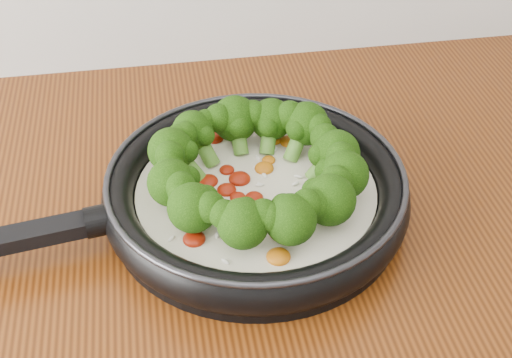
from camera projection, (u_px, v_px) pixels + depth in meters
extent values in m
cylinder|color=black|center=(256.00, 208.00, 0.80)|extent=(0.38, 0.38, 0.01)
torus|color=black|center=(256.00, 191.00, 0.79)|extent=(0.40, 0.40, 0.04)
torus|color=#2D2D33|center=(256.00, 175.00, 0.77)|extent=(0.39, 0.39, 0.01)
cube|color=black|center=(12.00, 239.00, 0.72)|extent=(0.21, 0.06, 0.02)
cylinder|color=black|center=(100.00, 220.00, 0.74)|extent=(0.04, 0.04, 0.03)
cylinder|color=white|center=(256.00, 196.00, 0.79)|extent=(0.31, 0.31, 0.02)
ellipsoid|color=maroon|center=(194.00, 239.00, 0.72)|extent=(0.03, 0.03, 0.01)
ellipsoid|color=maroon|center=(254.00, 198.00, 0.77)|extent=(0.03, 0.03, 0.01)
ellipsoid|color=#C3630C|center=(278.00, 257.00, 0.70)|extent=(0.03, 0.03, 0.01)
ellipsoid|color=maroon|center=(268.00, 129.00, 0.88)|extent=(0.03, 0.03, 0.01)
ellipsoid|color=maroon|center=(214.00, 138.00, 0.86)|extent=(0.03, 0.03, 0.01)
ellipsoid|color=#C3630C|center=(264.00, 168.00, 0.81)|extent=(0.03, 0.03, 0.01)
ellipsoid|color=maroon|center=(327.00, 182.00, 0.79)|extent=(0.03, 0.03, 0.01)
ellipsoid|color=maroon|center=(279.00, 234.00, 0.73)|extent=(0.02, 0.02, 0.01)
ellipsoid|color=#C3630C|center=(269.00, 160.00, 0.83)|extent=(0.02, 0.02, 0.01)
ellipsoid|color=maroon|center=(240.00, 179.00, 0.80)|extent=(0.03, 0.03, 0.01)
ellipsoid|color=maroon|center=(238.00, 197.00, 0.77)|extent=(0.02, 0.02, 0.01)
ellipsoid|color=#C3630C|center=(289.00, 142.00, 0.85)|extent=(0.02, 0.02, 0.01)
ellipsoid|color=maroon|center=(197.00, 224.00, 0.74)|extent=(0.02, 0.02, 0.01)
ellipsoid|color=maroon|center=(208.00, 181.00, 0.79)|extent=(0.03, 0.03, 0.01)
ellipsoid|color=#C3630C|center=(274.00, 140.00, 0.86)|extent=(0.03, 0.03, 0.01)
ellipsoid|color=maroon|center=(227.00, 170.00, 0.81)|extent=(0.02, 0.02, 0.01)
ellipsoid|color=maroon|center=(330.00, 201.00, 0.77)|extent=(0.02, 0.02, 0.01)
ellipsoid|color=#C3630C|center=(188.00, 174.00, 0.80)|extent=(0.02, 0.02, 0.01)
ellipsoid|color=maroon|center=(227.00, 190.00, 0.78)|extent=(0.03, 0.03, 0.01)
ellipsoid|color=white|center=(216.00, 218.00, 0.74)|extent=(0.01, 0.01, 0.00)
ellipsoid|color=white|center=(264.00, 175.00, 0.80)|extent=(0.01, 0.01, 0.00)
ellipsoid|color=white|center=(203.00, 177.00, 0.80)|extent=(0.01, 0.01, 0.00)
ellipsoid|color=white|center=(260.00, 185.00, 0.79)|extent=(0.01, 0.00, 0.00)
ellipsoid|color=white|center=(209.00, 194.00, 0.78)|extent=(0.01, 0.01, 0.00)
ellipsoid|color=white|center=(156.00, 182.00, 0.80)|extent=(0.01, 0.01, 0.00)
ellipsoid|color=white|center=(244.00, 178.00, 0.80)|extent=(0.01, 0.01, 0.00)
ellipsoid|color=white|center=(298.00, 176.00, 0.80)|extent=(0.01, 0.01, 0.00)
ellipsoid|color=white|center=(260.00, 185.00, 0.79)|extent=(0.01, 0.01, 0.00)
ellipsoid|color=white|center=(231.00, 214.00, 0.75)|extent=(0.01, 0.01, 0.00)
ellipsoid|color=white|center=(275.00, 149.00, 0.84)|extent=(0.01, 0.01, 0.00)
ellipsoid|color=white|center=(182.00, 210.00, 0.76)|extent=(0.01, 0.01, 0.00)
ellipsoid|color=white|center=(319.00, 155.00, 0.84)|extent=(0.01, 0.01, 0.00)
ellipsoid|color=white|center=(296.00, 184.00, 0.79)|extent=(0.01, 0.01, 0.00)
ellipsoid|color=white|center=(314.00, 201.00, 0.77)|extent=(0.01, 0.01, 0.00)
ellipsoid|color=white|center=(254.00, 167.00, 0.82)|extent=(0.01, 0.01, 0.00)
ellipsoid|color=white|center=(225.00, 261.00, 0.69)|extent=(0.01, 0.01, 0.00)
ellipsoid|color=white|center=(217.00, 235.00, 0.72)|extent=(0.01, 0.01, 0.00)
ellipsoid|color=white|center=(171.00, 239.00, 0.72)|extent=(0.01, 0.01, 0.00)
ellipsoid|color=white|center=(336.00, 213.00, 0.75)|extent=(0.01, 0.01, 0.00)
ellipsoid|color=white|center=(258.00, 158.00, 0.83)|extent=(0.01, 0.01, 0.00)
ellipsoid|color=white|center=(311.00, 221.00, 0.74)|extent=(0.01, 0.01, 0.00)
cylinder|color=#629C33|center=(320.00, 168.00, 0.79)|extent=(0.04, 0.02, 0.04)
sphere|color=black|center=(336.00, 154.00, 0.79)|extent=(0.06, 0.06, 0.06)
sphere|color=black|center=(325.00, 138.00, 0.80)|extent=(0.04, 0.04, 0.03)
sphere|color=black|center=(339.00, 160.00, 0.77)|extent=(0.04, 0.04, 0.03)
sphere|color=black|center=(320.00, 155.00, 0.78)|extent=(0.03, 0.03, 0.03)
cylinder|color=#629C33|center=(296.00, 145.00, 0.82)|extent=(0.04, 0.04, 0.04)
sphere|color=black|center=(306.00, 124.00, 0.82)|extent=(0.06, 0.06, 0.05)
sphere|color=black|center=(290.00, 114.00, 0.82)|extent=(0.04, 0.04, 0.03)
sphere|color=black|center=(319.00, 127.00, 0.81)|extent=(0.04, 0.04, 0.03)
sphere|color=black|center=(297.00, 129.00, 0.81)|extent=(0.03, 0.03, 0.03)
cylinder|color=#629C33|center=(268.00, 140.00, 0.84)|extent=(0.03, 0.04, 0.04)
sphere|color=black|center=(271.00, 119.00, 0.84)|extent=(0.06, 0.06, 0.05)
sphere|color=black|center=(255.00, 114.00, 0.83)|extent=(0.04, 0.04, 0.03)
sphere|color=black|center=(287.00, 118.00, 0.83)|extent=(0.03, 0.03, 0.03)
sphere|color=black|center=(268.00, 127.00, 0.82)|extent=(0.03, 0.03, 0.03)
cylinder|color=#629C33|center=(239.00, 140.00, 0.83)|extent=(0.02, 0.04, 0.04)
sphere|color=black|center=(235.00, 119.00, 0.84)|extent=(0.06, 0.06, 0.06)
sphere|color=black|center=(219.00, 118.00, 0.82)|extent=(0.04, 0.04, 0.04)
sphere|color=black|center=(253.00, 113.00, 0.83)|extent=(0.04, 0.04, 0.03)
sphere|color=black|center=(239.00, 126.00, 0.82)|extent=(0.03, 0.03, 0.03)
cylinder|color=#629C33|center=(206.00, 151.00, 0.82)|extent=(0.04, 0.04, 0.04)
sphere|color=black|center=(193.00, 131.00, 0.81)|extent=(0.06, 0.06, 0.05)
sphere|color=black|center=(185.00, 134.00, 0.79)|extent=(0.04, 0.04, 0.03)
sphere|color=black|center=(206.00, 121.00, 0.82)|extent=(0.03, 0.03, 0.03)
sphere|color=black|center=(204.00, 136.00, 0.80)|extent=(0.03, 0.03, 0.02)
cylinder|color=#629C33|center=(189.00, 167.00, 0.79)|extent=(0.04, 0.03, 0.04)
sphere|color=black|center=(171.00, 150.00, 0.78)|extent=(0.06, 0.06, 0.05)
sphere|color=black|center=(170.00, 155.00, 0.76)|extent=(0.04, 0.04, 0.03)
sphere|color=black|center=(180.00, 137.00, 0.79)|extent=(0.04, 0.04, 0.03)
sphere|color=black|center=(187.00, 151.00, 0.78)|extent=(0.03, 0.03, 0.03)
cylinder|color=#629C33|center=(189.00, 192.00, 0.76)|extent=(0.04, 0.02, 0.04)
sphere|color=black|center=(171.00, 183.00, 0.74)|extent=(0.06, 0.06, 0.05)
sphere|color=black|center=(181.00, 186.00, 0.72)|extent=(0.04, 0.04, 0.03)
sphere|color=black|center=(171.00, 167.00, 0.75)|extent=(0.03, 0.03, 0.03)
sphere|color=black|center=(188.00, 178.00, 0.75)|extent=(0.03, 0.03, 0.03)
cylinder|color=#629C33|center=(207.00, 212.00, 0.73)|extent=(0.04, 0.04, 0.04)
sphere|color=black|center=(193.00, 208.00, 0.71)|extent=(0.06, 0.06, 0.05)
sphere|color=black|center=(210.00, 207.00, 0.70)|extent=(0.04, 0.04, 0.03)
sphere|color=black|center=(182.00, 192.00, 0.72)|extent=(0.04, 0.04, 0.03)
sphere|color=black|center=(206.00, 197.00, 0.72)|extent=(0.03, 0.03, 0.03)
cylinder|color=#629C33|center=(246.00, 224.00, 0.72)|extent=(0.03, 0.04, 0.04)
sphere|color=black|center=(243.00, 224.00, 0.69)|extent=(0.06, 0.06, 0.05)
sphere|color=black|center=(263.00, 215.00, 0.69)|extent=(0.04, 0.04, 0.03)
sphere|color=black|center=(224.00, 214.00, 0.69)|extent=(0.04, 0.04, 0.03)
sphere|color=black|center=(246.00, 209.00, 0.70)|extent=(0.03, 0.03, 0.03)
cylinder|color=#629C33|center=(282.00, 221.00, 0.72)|extent=(0.03, 0.04, 0.04)
sphere|color=black|center=(291.00, 220.00, 0.69)|extent=(0.06, 0.06, 0.05)
sphere|color=black|center=(307.00, 205.00, 0.70)|extent=(0.04, 0.04, 0.03)
sphere|color=black|center=(271.00, 217.00, 0.69)|extent=(0.04, 0.04, 0.03)
sphere|color=black|center=(283.00, 206.00, 0.70)|extent=(0.03, 0.03, 0.03)
cylinder|color=#629C33|center=(313.00, 206.00, 0.74)|extent=(0.04, 0.04, 0.04)
sphere|color=black|center=(330.00, 200.00, 0.72)|extent=(0.06, 0.06, 0.06)
sphere|color=black|center=(336.00, 181.00, 0.73)|extent=(0.04, 0.04, 0.03)
sphere|color=black|center=(315.00, 204.00, 0.70)|extent=(0.04, 0.04, 0.03)
sphere|color=black|center=(314.00, 191.00, 0.73)|extent=(0.03, 0.03, 0.03)
cylinder|color=#629C33|center=(325.00, 186.00, 0.76)|extent=(0.04, 0.03, 0.04)
sphere|color=black|center=(344.00, 175.00, 0.75)|extent=(0.06, 0.06, 0.05)
sphere|color=black|center=(341.00, 157.00, 0.76)|extent=(0.04, 0.04, 0.03)
sphere|color=black|center=(339.00, 181.00, 0.73)|extent=(0.04, 0.04, 0.03)
sphere|color=black|center=(327.00, 171.00, 0.75)|extent=(0.03, 0.03, 0.03)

